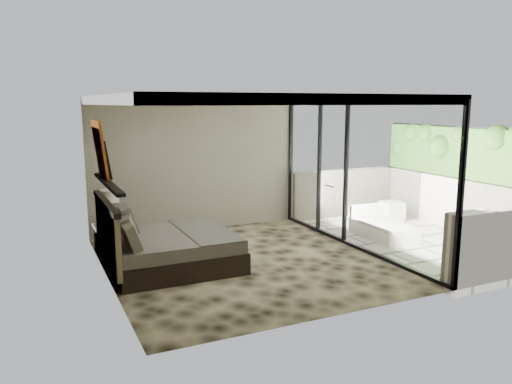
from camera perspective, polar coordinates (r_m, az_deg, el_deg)
name	(u,v)px	position (r m, az deg, el deg)	size (l,w,h in m)	color
floor	(245,262)	(8.62, -1.32, -8.01)	(5.00, 5.00, 0.00)	black
ceiling	(244,96)	(8.20, -1.40, 10.86)	(4.50, 5.00, 0.02)	silver
back_wall	(197,165)	(10.60, -6.78, 3.10)	(4.50, 0.02, 2.80)	gray
left_wall	(105,191)	(7.69, -16.84, 0.07)	(0.02, 5.00, 2.80)	gray
glass_wall	(355,173)	(9.41, 11.29, 2.09)	(0.08, 5.00, 2.80)	white
terrace_slab	(414,240)	(10.65, 17.58, -5.29)	(3.00, 5.00, 0.12)	beige
parapet_far	(465,205)	(11.45, 22.73, -1.41)	(0.30, 5.00, 1.10)	#B4AB92
foliage_hedge	(468,154)	(11.30, 23.12, 4.07)	(0.36, 4.60, 1.10)	#3D6B21
picture_ledge	(108,183)	(7.78, -16.55, 0.94)	(0.12, 2.20, 0.05)	black
bed	(166,247)	(8.41, -10.30, -6.24)	(2.07, 2.00, 1.14)	black
nightstand	(110,237)	(9.48, -16.31, -4.99)	(0.55, 0.55, 0.55)	black
table_lamp	(109,203)	(9.29, -16.44, -1.17)	(0.35, 0.35, 0.64)	black
abstract_canvas	(100,149)	(8.31, -17.44, 4.76)	(0.04, 0.90, 0.90)	#B52F0F
framed_print	(106,159)	(8.14, -16.82, 3.63)	(0.03, 0.50, 0.60)	black
ottoman	(392,211)	(11.96, 15.26, -2.12)	(0.44, 0.44, 0.44)	silver
lounger	(381,229)	(10.44, 14.14, -4.10)	(0.80, 1.47, 0.56)	white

